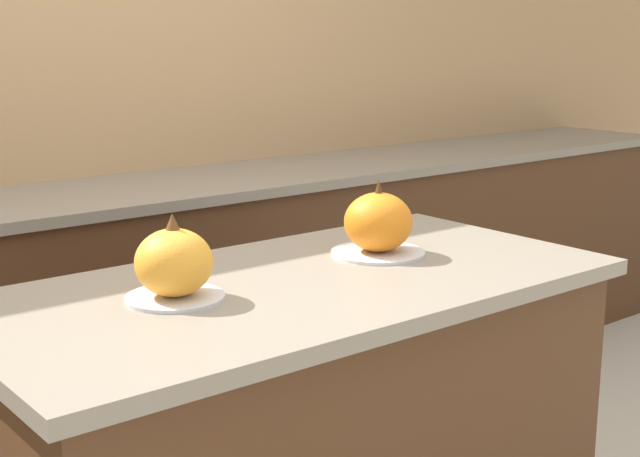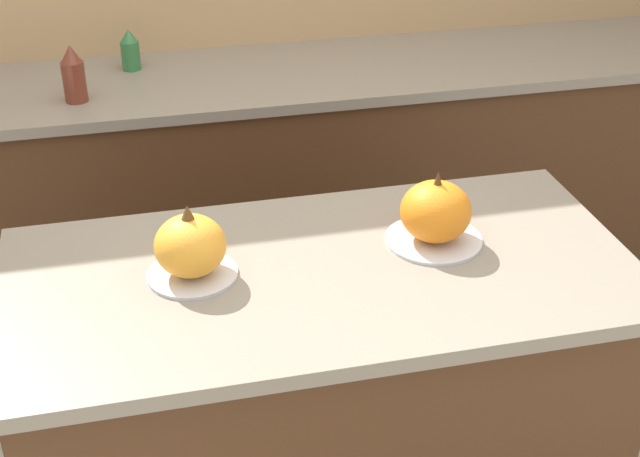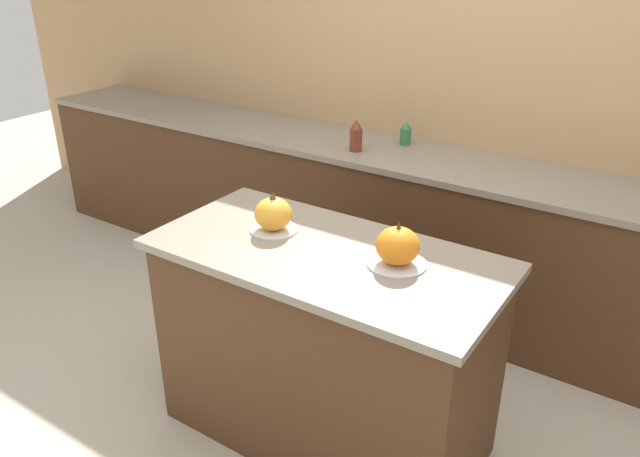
# 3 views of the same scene
# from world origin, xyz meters

# --- Properties ---
(ground_plane) EXTENTS (12.00, 12.00, 0.00)m
(ground_plane) POSITION_xyz_m (0.00, 0.00, 0.00)
(ground_plane) COLOR #BCB29E
(wall_back) EXTENTS (8.00, 0.06, 2.50)m
(wall_back) POSITION_xyz_m (0.00, 1.56, 1.25)
(wall_back) COLOR tan
(wall_back) RESTS_ON ground_plane
(kitchen_island) EXTENTS (1.39, 0.69, 0.91)m
(kitchen_island) POSITION_xyz_m (0.00, 0.00, 0.46)
(kitchen_island) COLOR #4C2D19
(kitchen_island) RESTS_ON ground_plane
(back_counter) EXTENTS (6.00, 0.60, 0.92)m
(back_counter) POSITION_xyz_m (0.00, 1.23, 0.46)
(back_counter) COLOR #4C2D19
(back_counter) RESTS_ON ground_plane
(pumpkin_cake_left) EXTENTS (0.20, 0.20, 0.17)m
(pumpkin_cake_left) POSITION_xyz_m (-0.28, 0.04, 0.98)
(pumpkin_cake_left) COLOR silver
(pumpkin_cake_left) RESTS_ON kitchen_island
(pumpkin_cake_right) EXTENTS (0.22, 0.22, 0.18)m
(pumpkin_cake_right) POSITION_xyz_m (0.28, 0.06, 0.98)
(pumpkin_cake_right) COLOR silver
(pumpkin_cake_right) RESTS_ON kitchen_island
(bottle_tall) EXTENTS (0.07, 0.07, 0.18)m
(bottle_tall) POSITION_xyz_m (-0.52, 1.11, 1.00)
(bottle_tall) COLOR maroon
(bottle_tall) RESTS_ON back_counter
(bottle_short) EXTENTS (0.06, 0.06, 0.14)m
(bottle_short) POSITION_xyz_m (-0.34, 1.36, 0.98)
(bottle_short) COLOR #2D6B38
(bottle_short) RESTS_ON back_counter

